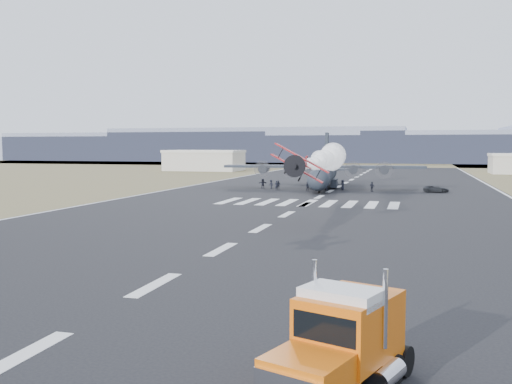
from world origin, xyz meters
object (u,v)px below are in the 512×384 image
at_px(aerobatic_biplane, 299,164).
at_px(transport_aircraft, 323,174).
at_px(crew_a, 326,188).
at_px(crew_g, 276,186).
at_px(hangar_left, 204,160).
at_px(crew_h, 279,185).
at_px(crew_f, 263,183).
at_px(crew_d, 372,187).
at_px(crew_e, 343,185).
at_px(semi_truck, 342,342).
at_px(crew_b, 308,187).
at_px(support_vehicle, 436,189).
at_px(crew_c, 271,184).

relative_size(aerobatic_biplane, transport_aircraft, 0.15).
bearing_deg(crew_a, crew_g, -77.48).
relative_size(hangar_left, crew_h, 15.09).
bearing_deg(aerobatic_biplane, crew_f, 108.31).
height_order(crew_d, crew_e, crew_e).
bearing_deg(crew_a, transport_aircraft, -140.26).
relative_size(semi_truck, crew_b, 4.79).
height_order(support_vehicle, crew_g, crew_g).
bearing_deg(transport_aircraft, semi_truck, -85.93).
bearing_deg(hangar_left, crew_b, -57.04).
relative_size(semi_truck, support_vehicle, 1.87).
xyz_separation_m(hangar_left, crew_a, (51.85, -76.50, -2.52)).
bearing_deg(crew_f, hangar_left, -94.21).
distance_m(aerobatic_biplane, crew_a, 40.91).
relative_size(aerobatic_biplane, crew_e, 3.02).
height_order(aerobatic_biplane, transport_aircraft, transport_aircraft).
height_order(semi_truck, aerobatic_biplane, aerobatic_biplane).
relative_size(aerobatic_biplane, crew_d, 3.17).
distance_m(transport_aircraft, support_vehicle, 21.31).
height_order(aerobatic_biplane, crew_c, aerobatic_biplane).
relative_size(crew_f, crew_h, 1.13).
height_order(transport_aircraft, crew_h, transport_aircraft).
bearing_deg(transport_aircraft, crew_g, -139.51).
bearing_deg(semi_truck, hangar_left, 131.96).
distance_m(crew_d, crew_g, 17.24).
distance_m(crew_a, crew_b, 4.41).
xyz_separation_m(crew_d, crew_h, (-17.52, 1.80, -0.08)).
bearing_deg(transport_aircraft, crew_d, -38.05).
height_order(hangar_left, crew_c, hangar_left).
relative_size(semi_truck, crew_d, 4.55).
bearing_deg(crew_h, crew_g, -92.68).
height_order(crew_a, crew_b, crew_a).
relative_size(crew_a, crew_f, 0.96).
relative_size(hangar_left, support_vehicle, 5.63).
distance_m(semi_truck, crew_g, 86.02).
distance_m(support_vehicle, crew_c, 30.15).
bearing_deg(crew_g, transport_aircraft, 176.95).
height_order(semi_truck, crew_e, semi_truck).
relative_size(hangar_left, crew_a, 13.85).
distance_m(crew_e, crew_f, 15.41).
height_order(crew_a, crew_c, crew_a).
bearing_deg(support_vehicle, aerobatic_biplane, 159.69).
bearing_deg(crew_b, crew_a, -27.95).
bearing_deg(crew_c, support_vehicle, 30.19).
relative_size(hangar_left, crew_g, 13.66).
bearing_deg(support_vehicle, crew_f, 85.18).
bearing_deg(semi_truck, crew_d, 113.09).
relative_size(crew_e, crew_f, 1.02).
xyz_separation_m(hangar_left, crew_h, (41.86, -70.60, -2.60)).
xyz_separation_m(aerobatic_biplane, support_vehicle, (15.35, 46.06, -5.66)).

